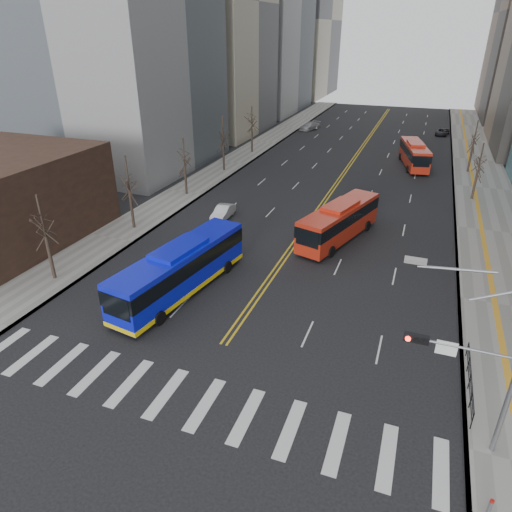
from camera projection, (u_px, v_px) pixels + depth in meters
ground at (185, 399)px, 24.62m from camera, size 220.00×220.00×0.00m
sidewalk_right at (483, 188)px, 56.83m from camera, size 7.00×130.00×0.15m
sidewalk_left at (232, 163)px, 67.44m from camera, size 5.00×130.00×0.15m
crosswalk at (185, 399)px, 24.62m from camera, size 26.70×4.00×0.01m
centerline at (355, 157)px, 70.70m from camera, size 0.55×100.00×0.01m
signal_mast at (480, 364)px, 19.82m from camera, size 5.37×0.37×9.39m
pedestrian_railing at (470, 379)px, 24.81m from camera, size 0.06×6.06×1.02m
street_trees at (269, 152)px, 53.63m from camera, size 35.20×47.20×7.60m
blue_bus at (181, 268)px, 33.81m from camera, size 4.82×13.40×3.79m
red_bus_near at (339, 220)px, 42.29m from camera, size 5.80×11.61×3.59m
red_bus_far at (414, 153)px, 65.21m from camera, size 4.90×11.22×3.47m
car_white at (223, 212)px, 47.68m from camera, size 1.63×4.15×1.35m
car_dark_mid at (421, 155)px, 69.17m from camera, size 3.02×4.67×1.48m
car_silver at (310, 126)px, 89.35m from camera, size 3.67×5.48×1.47m
car_dark_far at (442, 132)px, 84.87m from camera, size 2.74×4.59×1.20m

